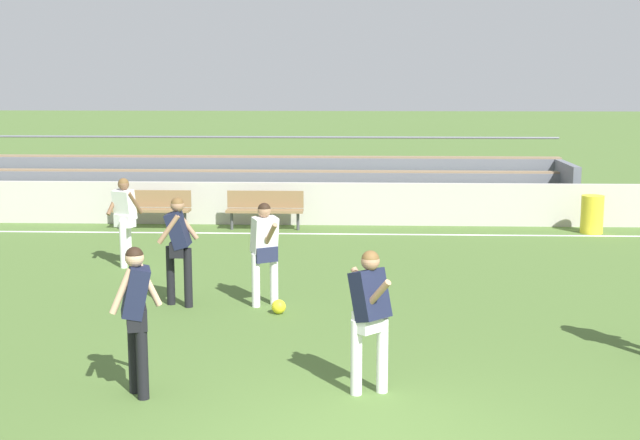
{
  "coord_description": "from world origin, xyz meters",
  "views": [
    {
      "loc": [
        -0.14,
        -7.77,
        3.58
      ],
      "look_at": [
        -0.76,
        7.0,
        1.1
      ],
      "focal_mm": 48.4,
      "sensor_mm": 36.0,
      "label": 1
    }
  ],
  "objects_px": {
    "bench_far_left": "(152,206)",
    "player_dark_overlapping": "(370,309)",
    "player_dark_trailing_run": "(136,308)",
    "soccer_ball": "(279,307)",
    "player_white_wide_left": "(265,245)",
    "player_dark_dropping_back": "(178,241)",
    "trash_bin": "(592,214)",
    "bench_near_bin": "(265,206)",
    "player_white_wide_right": "(125,214)",
    "bleacher_stand": "(238,182)"
  },
  "relations": [
    {
      "from": "bench_near_bin",
      "to": "player_dark_trailing_run",
      "type": "xyz_separation_m",
      "value": [
        -0.31,
        -10.7,
        0.48
      ]
    },
    {
      "from": "player_dark_overlapping",
      "to": "player_white_wide_right",
      "type": "bearing_deg",
      "value": 124.94
    },
    {
      "from": "bench_near_bin",
      "to": "player_dark_trailing_run",
      "type": "relative_size",
      "value": 1.05
    },
    {
      "from": "trash_bin",
      "to": "player_white_wide_left",
      "type": "relative_size",
      "value": 0.53
    },
    {
      "from": "player_dark_dropping_back",
      "to": "player_dark_trailing_run",
      "type": "relative_size",
      "value": 1.0
    },
    {
      "from": "bleacher_stand",
      "to": "player_white_wide_left",
      "type": "height_order",
      "value": "bleacher_stand"
    },
    {
      "from": "player_dark_trailing_run",
      "to": "bench_near_bin",
      "type": "bearing_deg",
      "value": 88.32
    },
    {
      "from": "trash_bin",
      "to": "player_white_wide_right",
      "type": "height_order",
      "value": "player_white_wide_right"
    },
    {
      "from": "player_white_wide_left",
      "to": "player_dark_trailing_run",
      "type": "height_order",
      "value": "player_dark_trailing_run"
    },
    {
      "from": "bench_near_bin",
      "to": "trash_bin",
      "type": "height_order",
      "value": "bench_near_bin"
    },
    {
      "from": "bench_near_bin",
      "to": "player_dark_trailing_run",
      "type": "distance_m",
      "value": 10.71
    },
    {
      "from": "player_white_wide_right",
      "to": "player_dark_overlapping",
      "type": "bearing_deg",
      "value": -55.06
    },
    {
      "from": "player_dark_overlapping",
      "to": "soccer_ball",
      "type": "xyz_separation_m",
      "value": [
        -1.33,
        3.27,
        -0.88
      ]
    },
    {
      "from": "player_white_wide_left",
      "to": "player_dark_trailing_run",
      "type": "xyz_separation_m",
      "value": [
        -1.02,
        -3.91,
        0.06
      ]
    },
    {
      "from": "player_white_wide_right",
      "to": "bench_far_left",
      "type": "bearing_deg",
      "value": 96.16
    },
    {
      "from": "player_white_wide_right",
      "to": "soccer_ball",
      "type": "relative_size",
      "value": 7.65
    },
    {
      "from": "trash_bin",
      "to": "player_dark_overlapping",
      "type": "xyz_separation_m",
      "value": [
        -5.25,
        -10.33,
        0.55
      ]
    },
    {
      "from": "bench_far_left",
      "to": "player_white_wide_right",
      "type": "height_order",
      "value": "player_white_wide_right"
    },
    {
      "from": "player_dark_trailing_run",
      "to": "player_white_wide_right",
      "type": "bearing_deg",
      "value": 106.06
    },
    {
      "from": "player_white_wide_left",
      "to": "player_white_wide_right",
      "type": "xyz_separation_m",
      "value": [
        -2.94,
        2.73,
        0.03
      ]
    },
    {
      "from": "bench_near_bin",
      "to": "player_white_wide_right",
      "type": "xyz_separation_m",
      "value": [
        -2.23,
        -4.05,
        0.46
      ]
    },
    {
      "from": "bench_far_left",
      "to": "trash_bin",
      "type": "distance_m",
      "value": 10.21
    },
    {
      "from": "bench_near_bin",
      "to": "player_dark_overlapping",
      "type": "height_order",
      "value": "player_dark_overlapping"
    },
    {
      "from": "player_white_wide_left",
      "to": "player_dark_dropping_back",
      "type": "height_order",
      "value": "player_dark_dropping_back"
    },
    {
      "from": "bleacher_stand",
      "to": "player_dark_trailing_run",
      "type": "relative_size",
      "value": 10.29
    },
    {
      "from": "trash_bin",
      "to": "player_dark_trailing_run",
      "type": "bearing_deg",
      "value": -126.79
    },
    {
      "from": "bench_near_bin",
      "to": "player_dark_dropping_back",
      "type": "xyz_separation_m",
      "value": [
        -0.63,
        -6.85,
        0.49
      ]
    },
    {
      "from": "player_white_wide_left",
      "to": "soccer_ball",
      "type": "bearing_deg",
      "value": -61.21
    },
    {
      "from": "player_dark_overlapping",
      "to": "soccer_ball",
      "type": "height_order",
      "value": "player_dark_overlapping"
    },
    {
      "from": "trash_bin",
      "to": "player_white_wide_right",
      "type": "bearing_deg",
      "value": -158.44
    },
    {
      "from": "player_dark_trailing_run",
      "to": "player_white_wide_right",
      "type": "xyz_separation_m",
      "value": [
        -1.91,
        6.65,
        -0.02
      ]
    },
    {
      "from": "bench_near_bin",
      "to": "trash_bin",
      "type": "relative_size",
      "value": 2.06
    },
    {
      "from": "bench_near_bin",
      "to": "player_dark_trailing_run",
      "type": "height_order",
      "value": "player_dark_trailing_run"
    },
    {
      "from": "player_white_wide_left",
      "to": "player_dark_dropping_back",
      "type": "xyz_separation_m",
      "value": [
        -1.34,
        -0.07,
        0.06
      ]
    },
    {
      "from": "bench_near_bin",
      "to": "soccer_ball",
      "type": "xyz_separation_m",
      "value": [
        0.96,
        -7.25,
        -0.44
      ]
    },
    {
      "from": "bleacher_stand",
      "to": "player_dark_overlapping",
      "type": "distance_m",
      "value": 14.0
    },
    {
      "from": "trash_bin",
      "to": "player_white_wide_left",
      "type": "xyz_separation_m",
      "value": [
        -6.83,
        -6.6,
        0.53
      ]
    },
    {
      "from": "bleacher_stand",
      "to": "soccer_ball",
      "type": "relative_size",
      "value": 80.42
    },
    {
      "from": "trash_bin",
      "to": "player_white_wide_left",
      "type": "distance_m",
      "value": 9.51
    },
    {
      "from": "player_white_wide_right",
      "to": "player_dark_overlapping",
      "type": "height_order",
      "value": "player_white_wide_right"
    },
    {
      "from": "bleacher_stand",
      "to": "player_dark_trailing_run",
      "type": "height_order",
      "value": "bleacher_stand"
    },
    {
      "from": "bench_far_left",
      "to": "player_dark_overlapping",
      "type": "height_order",
      "value": "player_dark_overlapping"
    },
    {
      "from": "bench_near_bin",
      "to": "player_white_wide_right",
      "type": "bearing_deg",
      "value": -118.81
    },
    {
      "from": "player_white_wide_left",
      "to": "bench_near_bin",
      "type": "bearing_deg",
      "value": 95.97
    },
    {
      "from": "player_dark_overlapping",
      "to": "trash_bin",
      "type": "bearing_deg",
      "value": 63.04
    },
    {
      "from": "player_dark_trailing_run",
      "to": "soccer_ball",
      "type": "bearing_deg",
      "value": 69.65
    },
    {
      "from": "player_dark_overlapping",
      "to": "soccer_ball",
      "type": "bearing_deg",
      "value": 112.08
    },
    {
      "from": "player_white_wide_left",
      "to": "player_dark_dropping_back",
      "type": "bearing_deg",
      "value": -177.21
    },
    {
      "from": "bleacher_stand",
      "to": "player_dark_dropping_back",
      "type": "bearing_deg",
      "value": -87.55
    },
    {
      "from": "soccer_ball",
      "to": "player_dark_dropping_back",
      "type": "bearing_deg",
      "value": 166.0
    }
  ]
}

